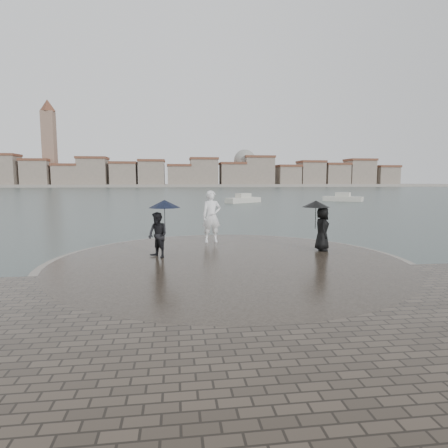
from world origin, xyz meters
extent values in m
plane|color=#2B3835|center=(0.00, 0.00, 0.00)|extent=(400.00, 400.00, 0.00)
cylinder|color=gray|center=(0.00, 3.50, 0.16)|extent=(12.50, 12.50, 0.32)
cylinder|color=#2D261E|center=(0.00, 3.50, 0.18)|extent=(11.90, 11.90, 0.36)
imported|color=white|center=(-0.24, 7.24, 1.50)|extent=(0.87, 0.60, 2.28)
imported|color=black|center=(-2.44, 4.21, 1.17)|extent=(0.98, 0.99, 1.61)
cylinder|color=black|center=(-2.19, 4.31, 1.71)|extent=(0.02, 0.02, 0.90)
cone|color=black|center=(-2.19, 4.31, 2.26)|extent=(1.15, 1.15, 0.28)
imported|color=black|center=(3.84, 4.71, 1.21)|extent=(0.74, 0.94, 1.70)
cylinder|color=black|center=(3.59, 4.81, 1.66)|extent=(0.02, 0.02, 0.90)
cone|color=black|center=(3.59, 4.81, 2.18)|extent=(1.07, 1.07, 0.26)
cube|color=gray|center=(0.00, 163.00, 0.60)|extent=(260.00, 20.00, 1.20)
cube|color=gray|center=(-74.00, 160.00, 6.50)|extent=(13.00, 10.00, 13.00)
cube|color=brown|center=(-74.00, 160.00, 13.50)|extent=(13.60, 10.60, 1.00)
cube|color=gray|center=(-60.00, 160.00, 5.50)|extent=(11.00, 10.00, 11.00)
cube|color=brown|center=(-60.00, 160.00, 11.50)|extent=(11.60, 10.60, 1.00)
cube|color=gray|center=(-48.00, 160.00, 4.50)|extent=(10.00, 10.00, 9.00)
cube|color=brown|center=(-48.00, 160.00, 9.50)|extent=(10.60, 10.60, 1.00)
cube|color=gray|center=(-37.00, 160.00, 6.00)|extent=(12.00, 10.00, 12.00)
cube|color=brown|center=(-37.00, 160.00, 12.50)|extent=(12.60, 10.60, 1.00)
cube|color=gray|center=(-24.00, 160.00, 5.00)|extent=(11.00, 10.00, 10.00)
cube|color=brown|center=(-24.00, 160.00, 10.50)|extent=(11.60, 10.60, 1.00)
cube|color=gray|center=(-12.00, 160.00, 5.50)|extent=(11.00, 10.00, 11.00)
cube|color=brown|center=(-12.00, 160.00, 11.50)|extent=(11.60, 10.60, 1.00)
cube|color=gray|center=(0.00, 160.00, 4.50)|extent=(10.00, 10.00, 9.00)
cube|color=brown|center=(0.00, 160.00, 9.50)|extent=(10.60, 10.60, 1.00)
cube|color=gray|center=(11.00, 160.00, 6.00)|extent=(12.00, 10.00, 12.00)
cube|color=brown|center=(11.00, 160.00, 12.50)|extent=(12.60, 10.60, 1.00)
cube|color=gray|center=(24.00, 160.00, 5.00)|extent=(11.00, 10.00, 10.00)
cube|color=brown|center=(24.00, 160.00, 10.50)|extent=(11.60, 10.60, 1.00)
cube|color=gray|center=(36.00, 160.00, 6.50)|extent=(13.00, 10.00, 13.00)
cube|color=brown|center=(36.00, 160.00, 13.50)|extent=(13.60, 10.60, 1.00)
cube|color=gray|center=(50.00, 160.00, 4.50)|extent=(10.00, 10.00, 9.00)
cube|color=brown|center=(50.00, 160.00, 9.50)|extent=(10.60, 10.60, 1.00)
cube|color=gray|center=(61.00, 160.00, 5.50)|extent=(11.00, 10.00, 11.00)
cube|color=brown|center=(61.00, 160.00, 11.50)|extent=(11.60, 10.60, 1.00)
cube|color=gray|center=(73.00, 160.00, 5.00)|extent=(11.00, 10.00, 10.00)
cube|color=brown|center=(73.00, 160.00, 10.50)|extent=(11.60, 10.60, 1.00)
cube|color=gray|center=(85.00, 160.00, 6.00)|extent=(12.00, 10.00, 12.00)
cube|color=brown|center=(85.00, 160.00, 12.50)|extent=(12.60, 10.60, 1.00)
cube|color=gray|center=(98.00, 160.00, 4.50)|extent=(10.00, 10.00, 9.00)
cube|color=brown|center=(98.00, 160.00, 9.50)|extent=(10.60, 10.60, 1.00)
cube|color=#846654|center=(-55.00, 162.00, 16.00)|extent=(5.00, 5.00, 32.00)
cone|color=brown|center=(-55.00, 162.00, 34.50)|extent=(6.80, 6.80, 5.00)
sphere|color=gray|center=(30.00, 162.00, 12.00)|extent=(10.00, 10.00, 10.00)
cube|color=beige|center=(7.42, 41.40, 0.25)|extent=(5.41, 4.49, 0.90)
cube|color=beige|center=(7.42, 41.40, 0.85)|extent=(2.33, 2.14, 0.90)
cube|color=beige|center=(22.52, 43.02, 0.25)|extent=(5.31, 4.66, 0.90)
cube|color=beige|center=(22.52, 43.02, 0.85)|extent=(2.31, 2.18, 0.90)
camera|label=1|loc=(-1.80, -9.06, 3.10)|focal=30.00mm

